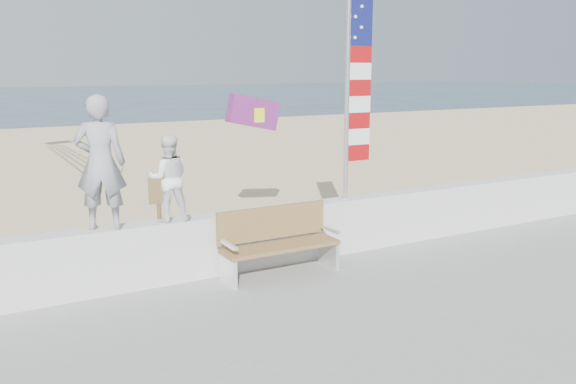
% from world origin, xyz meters
% --- Properties ---
extents(ground, '(220.00, 220.00, 0.00)m').
position_xyz_m(ground, '(0.00, 0.00, 0.00)').
color(ground, '#2B4357').
rests_on(ground, ground).
extents(sand, '(90.00, 40.00, 0.08)m').
position_xyz_m(sand, '(0.00, 9.00, 0.04)').
color(sand, beige).
rests_on(sand, ground).
extents(seawall, '(30.00, 0.35, 0.90)m').
position_xyz_m(seawall, '(0.00, 2.00, 0.63)').
color(seawall, silver).
rests_on(seawall, boardwalk).
extents(adult, '(0.77, 0.65, 1.81)m').
position_xyz_m(adult, '(-2.53, 2.00, 1.98)').
color(adult, gray).
rests_on(adult, seawall).
extents(child, '(0.68, 0.58, 1.23)m').
position_xyz_m(child, '(-1.61, 2.00, 1.69)').
color(child, white).
rests_on(child, seawall).
extents(bench, '(1.80, 0.57, 1.00)m').
position_xyz_m(bench, '(-0.12, 1.55, 0.69)').
color(bench, olive).
rests_on(bench, boardwalk).
extents(flag, '(0.50, 0.08, 3.50)m').
position_xyz_m(flag, '(1.53, 2.00, 2.99)').
color(flag, silver).
rests_on(flag, seawall).
extents(parafoil_kite, '(1.08, 0.30, 0.73)m').
position_xyz_m(parafoil_kite, '(0.92, 4.42, 2.37)').
color(parafoil_kite, red).
rests_on(parafoil_kite, ground).
extents(sign, '(0.32, 0.07, 1.46)m').
position_xyz_m(sign, '(-1.46, 3.00, 0.94)').
color(sign, brown).
rests_on(sign, sand).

